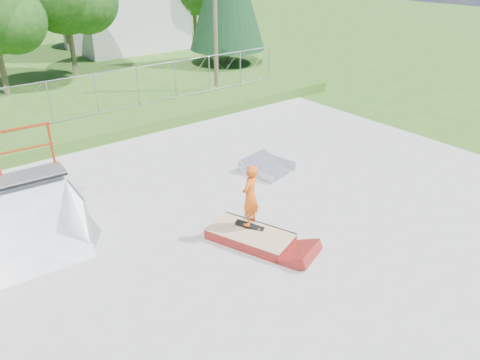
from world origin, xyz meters
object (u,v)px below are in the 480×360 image
object	(u,v)px
grind_box	(250,237)
flat_bank_ramp	(268,167)
quarter_pipe	(13,205)
skater	(250,198)

from	to	relation	value
grind_box	flat_bank_ramp	distance (m)	4.45
grind_box	flat_bank_ramp	bearing A→B (deg)	22.17
flat_bank_ramp	grind_box	bearing A→B (deg)	-149.66
quarter_pipe	grind_box	bearing A→B (deg)	-29.19
quarter_pipe	flat_bank_ramp	xyz separation A→B (m)	(8.18, -0.11, -1.26)
quarter_pipe	skater	distance (m)	5.86
grind_box	quarter_pipe	size ratio (longest dim) A/B	0.84
quarter_pipe	skater	world-z (taller)	quarter_pipe
grind_box	skater	xyz separation A→B (m)	(0.14, 0.19, 1.06)
quarter_pipe	skater	xyz separation A→B (m)	(5.06, -2.95, -0.25)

